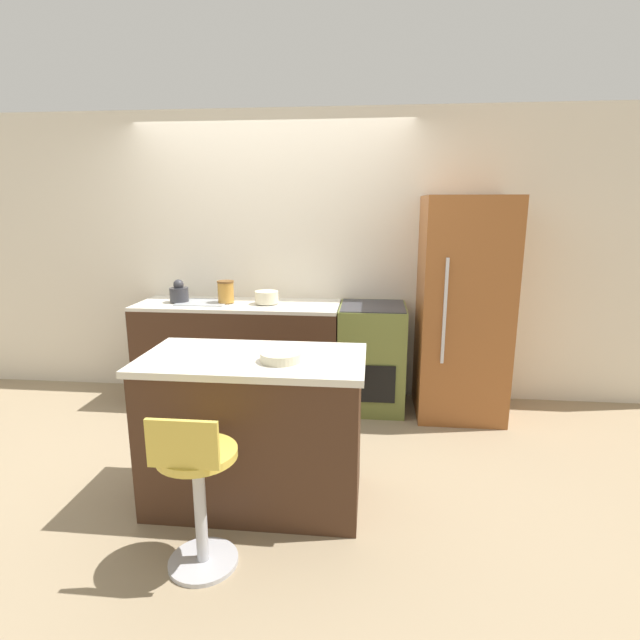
# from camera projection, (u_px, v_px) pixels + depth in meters

# --- Properties ---
(ground_plane) EXTENTS (14.00, 14.00, 0.00)m
(ground_plane) POSITION_uv_depth(u_px,v_px,m) (262.00, 416.00, 4.30)
(ground_plane) COLOR #998466
(wall_back) EXTENTS (8.00, 0.06, 2.60)m
(wall_back) POSITION_uv_depth(u_px,v_px,m) (274.00, 257.00, 4.64)
(wall_back) COLOR silver
(wall_back) RESTS_ON ground_plane
(back_counter) EXTENTS (1.80, 0.61, 0.93)m
(back_counter) POSITION_uv_depth(u_px,v_px,m) (240.00, 353.00, 4.54)
(back_counter) COLOR #422819
(back_counter) RESTS_ON ground_plane
(kitchen_island) EXTENTS (1.30, 0.70, 0.92)m
(kitchen_island) POSITION_uv_depth(u_px,v_px,m) (255.00, 429.00, 3.00)
(kitchen_island) COLOR #422819
(kitchen_island) RESTS_ON ground_plane
(oven_range) EXTENTS (0.57, 0.62, 0.93)m
(oven_range) POSITION_uv_depth(u_px,v_px,m) (372.00, 357.00, 4.41)
(oven_range) COLOR olive
(oven_range) RESTS_ON ground_plane
(refrigerator) EXTENTS (0.72, 0.72, 1.85)m
(refrigerator) POSITION_uv_depth(u_px,v_px,m) (462.00, 309.00, 4.19)
(refrigerator) COLOR #995628
(refrigerator) RESTS_ON ground_plane
(stool_chair) EXTENTS (0.39, 0.39, 0.86)m
(stool_chair) POSITION_uv_depth(u_px,v_px,m) (197.00, 488.00, 2.41)
(stool_chair) COLOR #B7B7BC
(stool_chair) RESTS_ON ground_plane
(kettle) EXTENTS (0.17, 0.17, 0.20)m
(kettle) POSITION_uv_depth(u_px,v_px,m) (179.00, 293.00, 4.47)
(kettle) COLOR #333338
(kettle) RESTS_ON back_counter
(mixing_bowl) EXTENTS (0.21, 0.21, 0.11)m
(mixing_bowl) POSITION_uv_depth(u_px,v_px,m) (267.00, 297.00, 4.39)
(mixing_bowl) COLOR beige
(mixing_bowl) RESTS_ON back_counter
(canister_jar) EXTENTS (0.15, 0.15, 0.19)m
(canister_jar) POSITION_uv_depth(u_px,v_px,m) (226.00, 292.00, 4.42)
(canister_jar) COLOR #B77F33
(canister_jar) RESTS_ON back_counter
(fruit_bowl) EXTENTS (0.23, 0.23, 0.05)m
(fruit_bowl) POSITION_uv_depth(u_px,v_px,m) (281.00, 357.00, 2.80)
(fruit_bowl) COLOR beige
(fruit_bowl) RESTS_ON kitchen_island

